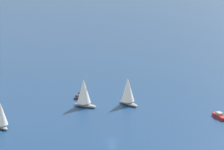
{
  "coord_description": "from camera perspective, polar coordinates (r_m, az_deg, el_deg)",
  "views": [
    {
      "loc": [
        -33.09,
        -134.27,
        57.93
      ],
      "look_at": [
        0.0,
        0.0,
        23.37
      ],
      "focal_mm": 68.52,
      "sensor_mm": 36.0,
      "label": 1
    }
  ],
  "objects": [
    {
      "name": "ground_plane",
      "position": [
        149.93,
        0.0,
        -8.7
      ],
      "size": [
        2000.0,
        2000.0,
        0.0
      ],
      "primitive_type": "plane",
      "color": "navy"
    },
    {
      "name": "sailboat_near_centre",
      "position": [
        164.16,
        -14.62,
        -5.18
      ],
      "size": [
        6.67,
        8.96,
        11.4
      ],
      "color": "#9E9993",
      "rests_on": "ground_plane"
    },
    {
      "name": "motorboat_far_stbd",
      "position": [
        198.4,
        -4.54,
        -2.82
      ],
      "size": [
        4.49,
        7.56,
        2.14
      ],
      "color": "black",
      "rests_on": "ground_plane"
    },
    {
      "name": "sailboat_offshore",
      "position": [
        185.53,
        2.13,
        -2.18
      ],
      "size": [
        7.97,
        10.62,
        13.54
      ],
      "color": "#9E9993",
      "rests_on": "ground_plane"
    },
    {
      "name": "motorboat_ahead",
      "position": [
        175.19,
        14.44,
        -5.48
      ],
      "size": [
        3.27,
        9.79,
        2.79
      ],
      "color": "#B21E1E",
      "rests_on": "ground_plane"
    },
    {
      "name": "sailboat_outer_ring_b",
      "position": [
        183.26,
        -3.77,
        -2.36
      ],
      "size": [
        10.11,
        9.23,
        13.83
      ],
      "color": "#9E9993",
      "rests_on": "ground_plane"
    }
  ]
}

